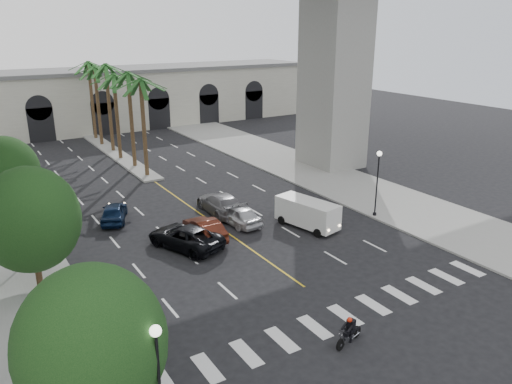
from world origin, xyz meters
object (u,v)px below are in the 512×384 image
car_b (205,229)px  cargo_van (308,213)px  lamp_post_right (377,178)px  car_c (185,237)px  car_e (114,212)px  lamp_post_left_far (44,200)px  traffic_signal_far (108,309)px  motorcycle_rider (350,331)px  car_a (238,214)px  pedestrian_a (44,325)px  traffic_signal_near (138,357)px  lamp_post_left_near (159,381)px  car_d (221,203)px

car_b → cargo_van: bearing=164.3°
lamp_post_right → car_c: bearing=170.1°
car_e → car_c: bearing=132.8°
lamp_post_left_far → lamp_post_right: (22.80, -8.00, 0.00)m
car_b → car_c: car_c is taller
car_e → traffic_signal_far: bearing=95.6°
traffic_signal_far → car_b: size_ratio=0.81×
traffic_signal_far → car_c: size_ratio=0.65×
motorcycle_rider → car_a: (2.92, 15.79, 0.12)m
motorcycle_rider → cargo_van: bearing=45.3°
car_b → pedestrian_a: 13.80m
lamp_post_left_far → car_a: lamp_post_left_far is taller
traffic_signal_near → car_a: bearing=49.3°
traffic_signal_near → lamp_post_right: bearing=24.8°
car_a → motorcycle_rider: bearing=74.1°
traffic_signal_near → pedestrian_a: 7.31m
traffic_signal_near → car_a: (12.80, 14.89, -1.74)m
lamp_post_left_far → traffic_signal_far: 14.52m
car_a → cargo_van: bearing=135.7°
lamp_post_right → lamp_post_left_far: bearing=160.7°
lamp_post_left_near → car_d: 24.03m
car_b → cargo_van: 7.76m
motorcycle_rider → car_d: size_ratio=0.34×
traffic_signal_far → car_d: 18.77m
car_b → cargo_van: size_ratio=0.86×
lamp_post_left_near → car_a: (12.90, 17.39, -2.45)m
lamp_post_right → car_e: bearing=150.8°
lamp_post_left_far → car_b: 10.95m
lamp_post_left_near → lamp_post_right: (22.80, 13.00, 0.00)m
lamp_post_left_far → traffic_signal_near: 18.51m
car_e → pedestrian_a: (-7.38, -13.69, 0.20)m
traffic_signal_near → traffic_signal_far: size_ratio=1.00×
lamp_post_right → traffic_signal_far: bearing=-164.0°
lamp_post_right → car_d: 12.43m
lamp_post_left_far → car_a: size_ratio=1.18×
lamp_post_left_near → motorcycle_rider: (9.98, 1.61, -2.57)m
lamp_post_left_far → lamp_post_right: 24.16m
lamp_post_left_near → lamp_post_left_far: size_ratio=1.00×
traffic_signal_near → traffic_signal_far: (0.00, 4.00, 0.00)m
lamp_post_left_far → car_a: 13.62m
traffic_signal_near → car_e: 21.09m
car_b → car_d: size_ratio=0.79×
car_a → car_e: car_a is taller
car_e → car_a: bearing=167.2°
lamp_post_left_far → car_e: (5.08, 1.92, -2.48)m
lamp_post_left_near → traffic_signal_far: bearing=89.1°
lamp_post_left_near → car_e: 23.61m
pedestrian_a → car_a: bearing=34.6°
motorcycle_rider → lamp_post_left_far: bearing=101.9°
pedestrian_a → lamp_post_right: bearing=14.9°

